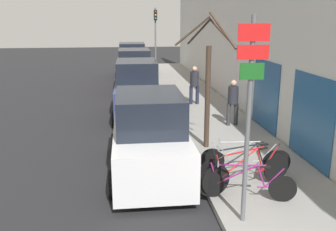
# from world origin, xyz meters

# --- Properties ---
(ground_plane) EXTENTS (80.00, 80.00, 0.00)m
(ground_plane) POSITION_xyz_m (0.00, 11.20, 0.00)
(ground_plane) COLOR black
(sidewalk_curb) EXTENTS (3.20, 32.00, 0.15)m
(sidewalk_curb) POSITION_xyz_m (2.60, 14.00, 0.07)
(sidewalk_curb) COLOR gray
(sidewalk_curb) RESTS_ON ground
(building_facade) EXTENTS (0.23, 32.00, 6.50)m
(building_facade) POSITION_xyz_m (4.35, 13.91, 3.23)
(building_facade) COLOR silver
(building_facade) RESTS_ON ground
(signpost) EXTENTS (0.58, 0.11, 3.97)m
(signpost) POSITION_xyz_m (1.43, 3.84, 2.44)
(signpost) COLOR #595B60
(signpost) RESTS_ON sidewalk_curb
(bicycle_0) EXTENTS (2.11, 0.68, 0.84)m
(bicycle_0) POSITION_xyz_m (1.77, 4.71, 0.51)
(bicycle_0) COLOR black
(bicycle_0) RESTS_ON sidewalk_curb
(bicycle_1) EXTENTS (2.33, 0.80, 0.99)m
(bicycle_1) POSITION_xyz_m (1.97, 5.24, 0.57)
(bicycle_1) COLOR black
(bicycle_1) RESTS_ON sidewalk_curb
(bicycle_2) EXTENTS (2.49, 0.61, 0.94)m
(bicycle_2) POSITION_xyz_m (2.10, 5.67, 0.55)
(bicycle_2) COLOR black
(bicycle_2) RESTS_ON sidewalk_curb
(bicycle_3) EXTENTS (2.20, 0.60, 0.87)m
(bicycle_3) POSITION_xyz_m (2.19, 6.16, 0.53)
(bicycle_3) COLOR black
(bicycle_3) RESTS_ON sidewalk_curb
(parked_car_0) EXTENTS (2.10, 4.67, 2.21)m
(parked_car_0) POSITION_xyz_m (-0.21, 6.81, 1.00)
(parked_car_0) COLOR silver
(parked_car_0) RESTS_ON ground
(parked_car_1) EXTENTS (2.09, 4.57, 2.39)m
(parked_car_1) POSITION_xyz_m (-0.27, 12.65, 1.08)
(parked_car_1) COLOR navy
(parked_car_1) RESTS_ON ground
(parked_car_2) EXTENTS (2.13, 4.59, 2.37)m
(parked_car_2) POSITION_xyz_m (-0.17, 18.40, 1.09)
(parked_car_2) COLOR maroon
(parked_car_2) RESTS_ON ground
(parked_car_3) EXTENTS (2.16, 4.21, 2.36)m
(parked_car_3) POSITION_xyz_m (-0.12, 23.81, 1.07)
(parked_car_3) COLOR black
(parked_car_3) RESTS_ON ground
(pedestrian_near) EXTENTS (0.45, 0.38, 1.70)m
(pedestrian_near) POSITION_xyz_m (3.18, 10.51, 1.13)
(pedestrian_near) COLOR #333338
(pedestrian_near) RESTS_ON sidewalk_curb
(pedestrian_far) EXTENTS (0.46, 0.39, 1.75)m
(pedestrian_far) POSITION_xyz_m (2.44, 14.17, 1.16)
(pedestrian_far) COLOR #1E2338
(pedestrian_far) RESTS_ON sidewalk_curb
(street_tree) EXTENTS (1.67, 2.29, 4.09)m
(street_tree) POSITION_xyz_m (1.67, 8.23, 2.13)
(street_tree) COLOR #3D2D23
(street_tree) RESTS_ON sidewalk_curb
(traffic_light) EXTENTS (0.20, 0.30, 4.50)m
(traffic_light) POSITION_xyz_m (1.32, 21.37, 3.03)
(traffic_light) COLOR #595B60
(traffic_light) RESTS_ON sidewalk_curb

